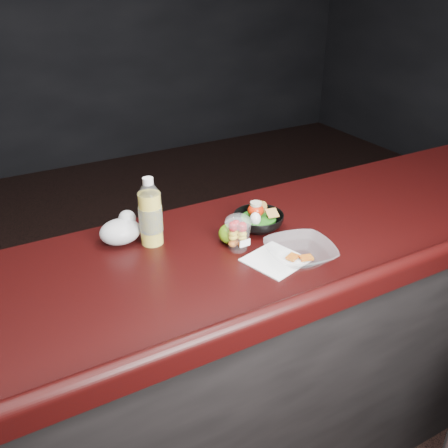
{
  "coord_description": "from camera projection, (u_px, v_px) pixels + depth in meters",
  "views": [
    {
      "loc": [
        -0.63,
        -0.87,
        1.83
      ],
      "look_at": [
        0.04,
        0.33,
        1.1
      ],
      "focal_mm": 40.0,
      "sensor_mm": 36.0,
      "label": 1
    }
  ],
  "objects": [
    {
      "name": "counter",
      "position": [
        217.0,
        375.0,
        1.79
      ],
      "size": [
        4.06,
        0.71,
        1.02
      ],
      "color": "black",
      "rests_on": "ground"
    },
    {
      "name": "lemonade_bottle",
      "position": [
        151.0,
        217.0,
        1.57
      ],
      "size": [
        0.08,
        0.08,
        0.23
      ],
      "color": "yellow",
      "rests_on": "counter"
    },
    {
      "name": "fruit_cup",
      "position": [
        238.0,
        232.0,
        1.55
      ],
      "size": [
        0.08,
        0.08,
        0.12
      ],
      "color": "white",
      "rests_on": "counter"
    },
    {
      "name": "green_apple",
      "position": [
        229.0,
        234.0,
        1.6
      ],
      "size": [
        0.07,
        0.07,
        0.07
      ],
      "color": "#3C790E",
      "rests_on": "counter"
    },
    {
      "name": "plastic_bag",
      "position": [
        121.0,
        230.0,
        1.6
      ],
      "size": [
        0.13,
        0.11,
        0.1
      ],
      "color": "silver",
      "rests_on": "counter"
    },
    {
      "name": "snack_bowl",
      "position": [
        258.0,
        220.0,
        1.69
      ],
      "size": [
        0.21,
        0.21,
        0.09
      ],
      "rotation": [
        0.0,
        0.0,
        0.31
      ],
      "color": "black",
      "rests_on": "counter"
    },
    {
      "name": "takeout_bowl",
      "position": [
        300.0,
        253.0,
        1.51
      ],
      "size": [
        0.24,
        0.24,
        0.05
      ],
      "rotation": [
        0.0,
        0.0,
        -0.19
      ],
      "color": "silver",
      "rests_on": "counter"
    },
    {
      "name": "paper_napkin",
      "position": [
        275.0,
        260.0,
        1.52
      ],
      "size": [
        0.2,
        0.2,
        0.0
      ],
      "primitive_type": "cube",
      "rotation": [
        0.0,
        0.0,
        0.27
      ],
      "color": "white",
      "rests_on": "counter"
    }
  ]
}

